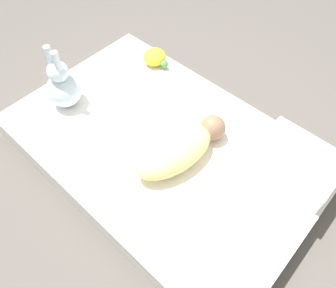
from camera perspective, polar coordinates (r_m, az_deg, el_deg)
ground_plane at (r=1.72m, az=-0.89°, el=-2.59°), size 12.00×12.00×0.00m
bed_mattress at (r=1.65m, az=-0.92°, el=-1.07°), size 1.50×0.96×0.16m
swaddled_baby at (r=1.48m, az=2.08°, el=-0.67°), size 0.27×0.51×0.14m
pillow at (r=1.56m, az=21.45°, el=-2.96°), size 0.36×0.28×0.11m
bunny_plush at (r=1.76m, az=-17.85°, el=9.57°), size 0.18×0.18×0.34m
turtle_plush at (r=1.96m, az=-2.26°, el=14.86°), size 0.16×0.13×0.09m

